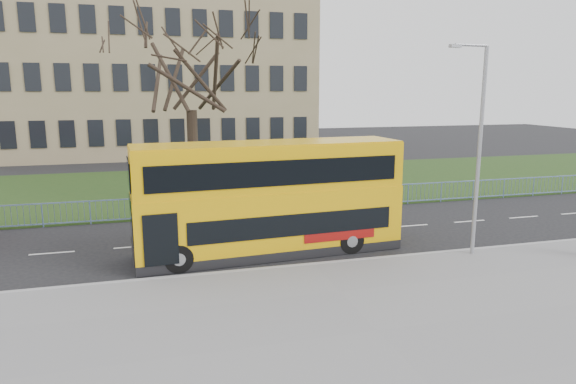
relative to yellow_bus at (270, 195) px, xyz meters
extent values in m
plane|color=black|center=(1.07, -0.39, -2.21)|extent=(120.00, 120.00, 0.00)
cube|color=slate|center=(1.07, -7.14, -2.15)|extent=(80.00, 10.50, 0.12)
cube|color=gray|center=(1.07, -1.94, -2.14)|extent=(80.00, 0.20, 0.14)
cube|color=#1D3914|center=(1.07, 13.91, -2.17)|extent=(80.00, 15.40, 0.08)
cube|color=#8D7D59|center=(-3.93, 34.61, 4.79)|extent=(30.00, 15.00, 14.00)
cube|color=#E7AB09|center=(0.00, 0.01, -0.95)|extent=(9.94, 2.95, 1.82)
cube|color=#E7AB09|center=(0.00, 0.01, 0.11)|extent=(9.94, 2.95, 0.31)
cube|color=#E7AB09|center=(0.00, 0.01, 1.09)|extent=(9.89, 2.90, 1.64)
cube|color=black|center=(0.63, -1.13, -0.88)|extent=(7.56, 0.51, 0.79)
cube|color=black|center=(0.07, -1.14, 1.01)|extent=(9.01, 0.60, 0.89)
cylinder|color=black|center=(-3.43, -1.26, -1.72)|extent=(0.99, 0.32, 0.97)
cylinder|color=black|center=(2.91, -0.86, -1.72)|extent=(0.99, 0.32, 0.97)
cylinder|color=#93959B|center=(7.07, -2.39, 1.60)|extent=(0.15, 0.15, 7.38)
cylinder|color=#93959B|center=(6.43, -2.44, 5.30)|extent=(1.30, 0.19, 0.09)
cube|color=#93959B|center=(5.78, -2.49, 5.25)|extent=(0.43, 0.20, 0.11)
camera|label=1|loc=(-4.22, -18.02, 3.83)|focal=32.00mm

